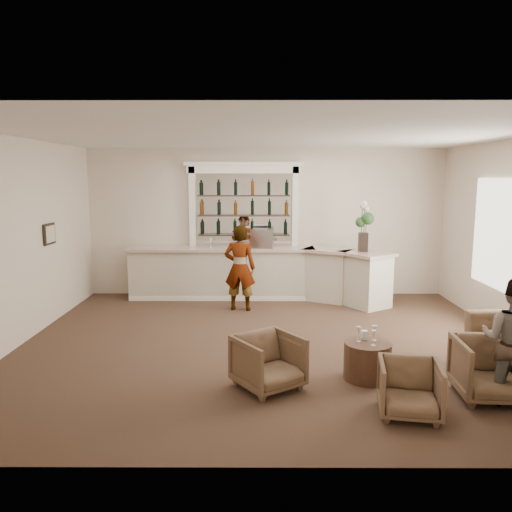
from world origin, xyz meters
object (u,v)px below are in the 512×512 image
(bar_counter, at_px, (259,273))
(sommelier, at_px, (240,268))
(cocktail_table, at_px, (367,361))
(armchair_center, at_px, (410,389))
(armchair_left, at_px, (268,362))
(espresso_machine, at_px, (262,238))
(armchair_right, at_px, (490,369))
(flower_vase, at_px, (364,223))

(bar_counter, distance_m, sommelier, 1.03)
(cocktail_table, relative_size, armchair_center, 0.91)
(armchair_left, height_order, espresso_machine, espresso_machine)
(armchair_right, distance_m, espresso_machine, 5.79)
(flower_vase, bearing_deg, armchair_left, -115.92)
(sommelier, relative_size, armchair_center, 2.51)
(armchair_center, bearing_deg, armchair_right, 31.13)
(cocktail_table, xyz_separation_m, espresso_machine, (-1.37, 4.41, 1.10))
(armchair_center, xyz_separation_m, flower_vase, (0.47, 4.94, 1.41))
(cocktail_table, height_order, sommelier, sommelier)
(bar_counter, height_order, flower_vase, flower_vase)
(armchair_center, bearing_deg, armchair_left, 164.81)
(armchair_center, bearing_deg, sommelier, 124.27)
(cocktail_table, height_order, armchair_center, armchair_center)
(sommelier, bearing_deg, armchair_left, 105.64)
(sommelier, xyz_separation_m, espresso_machine, (0.46, 0.91, 0.48))
(sommelier, relative_size, armchair_left, 2.27)
(sommelier, bearing_deg, armchair_center, 122.75)
(armchair_center, xyz_separation_m, armchair_right, (1.11, 0.43, 0.06))
(bar_counter, distance_m, armchair_center, 5.71)
(sommelier, xyz_separation_m, armchair_left, (0.50, -3.81, -0.52))
(bar_counter, bearing_deg, cocktail_table, -71.89)
(cocktail_table, height_order, espresso_machine, espresso_machine)
(espresso_machine, bearing_deg, armchair_center, -66.87)
(bar_counter, xyz_separation_m, armchair_right, (2.80, -5.01, -0.20))
(armchair_left, xyz_separation_m, armchair_right, (2.68, -0.30, 0.02))
(sommelier, height_order, armchair_right, sommelier)
(bar_counter, xyz_separation_m, espresso_machine, (0.07, 0.00, 0.77))
(armchair_right, height_order, espresso_machine, espresso_machine)
(espresso_machine, bearing_deg, armchair_right, -54.88)
(armchair_left, bearing_deg, sommelier, 62.73)
(bar_counter, bearing_deg, sommelier, -112.82)
(sommelier, distance_m, espresso_machine, 1.13)
(bar_counter, height_order, armchair_center, bar_counter)
(armchair_center, bearing_deg, cocktail_table, 113.18)
(cocktail_table, xyz_separation_m, armchair_left, (-1.33, -0.31, 0.10))
(espresso_machine, xyz_separation_m, flower_vase, (2.09, -0.51, 0.38))
(bar_counter, relative_size, armchair_right, 7.04)
(sommelier, height_order, espresso_machine, sommelier)
(armchair_center, distance_m, flower_vase, 5.16)
(flower_vase, bearing_deg, armchair_right, -81.96)
(cocktail_table, relative_size, armchair_left, 0.82)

